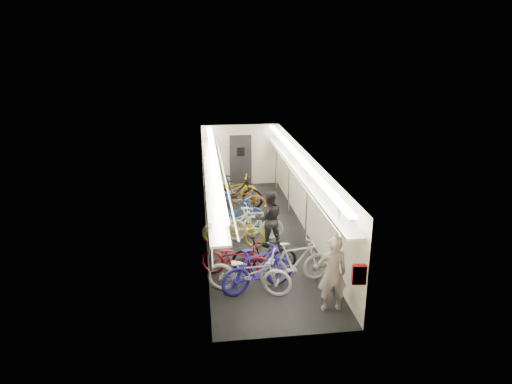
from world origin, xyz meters
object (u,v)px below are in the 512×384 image
object	(u,v)px
bicycle_0	(249,272)
bicycle_1	(258,269)
backpack	(359,274)
passenger_mid	(269,219)
passenger_near	(332,274)

from	to	relation	value
bicycle_0	bicycle_1	xyz separation A→B (m)	(0.22, 0.06, 0.04)
backpack	passenger_mid	bearing A→B (deg)	113.38
passenger_mid	bicycle_1	bearing A→B (deg)	74.72
backpack	bicycle_0	bearing A→B (deg)	146.48
bicycle_1	backpack	xyz separation A→B (m)	(1.69, -1.80, 0.73)
bicycle_0	passenger_mid	distance (m)	2.58
bicycle_1	passenger_mid	world-z (taller)	passenger_mid
passenger_mid	backpack	xyz separation A→B (m)	(1.08, -4.17, 0.47)
bicycle_0	passenger_near	bearing A→B (deg)	-99.59
passenger_near	backpack	size ratio (longest dim) A/B	4.50
passenger_near	passenger_mid	world-z (taller)	passenger_near
passenger_near	backpack	xyz separation A→B (m)	(0.26, -0.83, 0.43)
passenger_near	passenger_mid	distance (m)	3.44
backpack	bicycle_1	bearing A→B (deg)	142.00
passenger_mid	backpack	size ratio (longest dim) A/B	4.26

